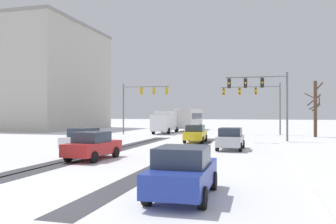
# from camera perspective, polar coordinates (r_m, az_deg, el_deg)

# --- Properties ---
(ground_plane) EXTENTS (300.00, 300.00, 0.00)m
(ground_plane) POSITION_cam_1_polar(r_m,az_deg,el_deg) (11.78, -25.04, -13.34)
(ground_plane) COLOR white
(wheel_track_left_lane) EXTENTS (1.11, 29.24, 0.01)m
(wheel_track_left_lane) POSITION_cam_1_polar(r_m,az_deg,el_deg) (22.77, 2.45, -6.99)
(wheel_track_left_lane) COLOR #424247
(wheel_track_left_lane) RESTS_ON ground
(wheel_track_right_lane) EXTENTS (1.10, 29.24, 0.01)m
(wheel_track_right_lane) POSITION_cam_1_polar(r_m,az_deg,el_deg) (24.40, -9.41, -6.53)
(wheel_track_right_lane) COLOR #424247
(wheel_track_right_lane) RESTS_ON ground
(wheel_track_center) EXTENTS (0.92, 29.24, 0.01)m
(wheel_track_center) POSITION_cam_1_polar(r_m,az_deg,el_deg) (24.75, -11.17, -6.44)
(wheel_track_center) COLOR #424247
(wheel_track_center) RESTS_ON ground
(sidewalk_kerb_right) EXTENTS (4.00, 29.24, 0.12)m
(sidewalk_kerb_right) POSITION_cam_1_polar(r_m,az_deg,el_deg) (21.23, 25.35, -7.30)
(sidewalk_kerb_right) COLOR white
(sidewalk_kerb_right) RESTS_ON ground
(traffic_signal_far_left) EXTENTS (6.08, 0.79, 6.50)m
(traffic_signal_far_left) POSITION_cam_1_polar(r_m,az_deg,el_deg) (44.15, -4.39, 2.49)
(traffic_signal_far_left) COLOR slate
(traffic_signal_far_left) RESTS_ON ground
(traffic_signal_far_right) EXTENTS (7.48, 0.48, 6.50)m
(traffic_signal_far_right) POSITION_cam_1_polar(r_m,az_deg,el_deg) (45.34, 14.28, 2.48)
(traffic_signal_far_right) COLOR slate
(traffic_signal_far_right) RESTS_ON ground
(traffic_signal_near_right) EXTENTS (5.63, 0.49, 6.50)m
(traffic_signal_near_right) POSITION_cam_1_polar(r_m,az_deg,el_deg) (33.34, 15.32, 3.37)
(traffic_signal_near_right) COLOR slate
(traffic_signal_near_right) RESTS_ON ground
(car_yellow_cab_lead) EXTENTS (1.95, 4.16, 1.62)m
(car_yellow_cab_lead) POSITION_cam_1_polar(r_m,az_deg,el_deg) (32.07, 4.57, -3.57)
(car_yellow_cab_lead) COLOR yellow
(car_yellow_cab_lead) RESTS_ON ground
(car_silver_second) EXTENTS (1.90, 4.14, 1.62)m
(car_silver_second) POSITION_cam_1_polar(r_m,az_deg,el_deg) (25.89, 10.32, -4.36)
(car_silver_second) COLOR #B7BABF
(car_silver_second) RESTS_ON ground
(car_white_third) EXTENTS (1.95, 4.16, 1.62)m
(car_white_third) POSITION_cam_1_polar(r_m,az_deg,el_deg) (25.81, -13.66, -4.37)
(car_white_third) COLOR silver
(car_white_third) RESTS_ON ground
(car_red_fourth) EXTENTS (2.01, 4.19, 1.62)m
(car_red_fourth) POSITION_cam_1_polar(r_m,az_deg,el_deg) (20.49, -12.35, -5.45)
(car_red_fourth) COLOR red
(car_red_fourth) RESTS_ON ground
(car_blue_fifth) EXTENTS (1.88, 4.13, 1.62)m
(car_blue_fifth) POSITION_cam_1_polar(r_m,az_deg,el_deg) (11.15, 2.51, -9.83)
(car_blue_fifth) COLOR #233899
(car_blue_fifth) RESTS_ON ground
(bus_oncoming) EXTENTS (2.86, 11.05, 3.38)m
(bus_oncoming) POSITION_cam_1_polar(r_m,az_deg,el_deg) (54.67, 3.59, -0.97)
(bus_oncoming) COLOR silver
(bus_oncoming) RESTS_ON ground
(box_truck_delivery) EXTENTS (2.47, 7.46, 3.02)m
(box_truck_delivery) POSITION_cam_1_polar(r_m,az_deg,el_deg) (46.81, -0.46, -1.53)
(box_truck_delivery) COLOR silver
(box_truck_delivery) RESTS_ON ground
(bare_tree_sidewalk_far) EXTENTS (2.05, 2.04, 6.39)m
(bare_tree_sidewalk_far) POSITION_cam_1_polar(r_m,az_deg,el_deg) (42.62, 23.21, 0.72)
(bare_tree_sidewalk_far) COLOR #4C3828
(bare_tree_sidewalk_far) RESTS_ON ground
(office_building_far_left_block) EXTENTS (18.70, 21.21, 17.75)m
(office_building_far_left_block) POSITION_cam_1_polar(r_m,az_deg,el_deg) (64.52, -20.83, 5.28)
(office_building_far_left_block) COLOR #B2ADA3
(office_building_far_left_block) RESTS_ON ground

